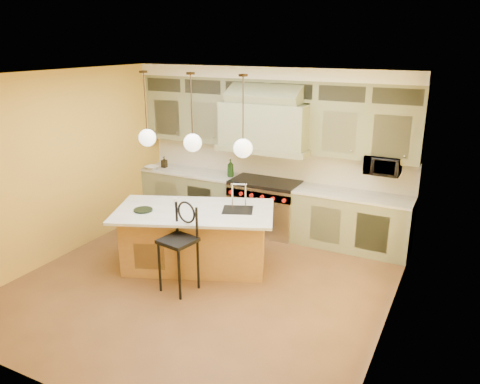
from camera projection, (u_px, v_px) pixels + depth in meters
The scene contains 18 objects.
floor at pixel (204, 283), 6.68m from camera, with size 5.00×5.00×0.00m, color brown.
ceiling at pixel (198, 75), 5.79m from camera, with size 5.00×5.00×0.00m, color white.
wall_back at pixel (274, 149), 8.36m from camera, with size 5.00×5.00×0.00m, color gold.
wall_front at pixel (53, 262), 4.11m from camera, with size 5.00×5.00×0.00m, color gold.
wall_left at pixel (64, 165), 7.31m from camera, with size 5.00×5.00×0.00m, color gold.
wall_right at pixel (395, 217), 5.16m from camera, with size 5.00×5.00×0.00m, color gold.
back_cabinetry at pixel (268, 154), 8.14m from camera, with size 5.00×0.77×2.90m.
range at pixel (265, 206), 8.35m from camera, with size 1.20×0.74×0.96m.
kitchen_island at pixel (196, 237), 7.09m from camera, with size 2.62×2.02×1.35m.
counter_stool at pixel (180, 241), 6.32m from camera, with size 0.50×0.50×1.25m.
microwave at pixel (383, 165), 7.31m from camera, with size 0.54×0.37×0.30m, color black.
oil_bottle_a at pixel (230, 168), 8.47m from camera, with size 0.13×0.13×0.33m, color #163314.
oil_bottle_b at pixel (164, 162), 9.12m from camera, with size 0.10×0.10×0.22m, color black.
fruit_bowl at pixel (152, 168), 9.00m from camera, with size 0.26×0.26×0.06m, color silver.
cup at pixel (177, 201), 7.12m from camera, with size 0.11×0.11×0.11m, color silver.
pendant_left at pixel (147, 136), 6.98m from camera, with size 0.26×0.26×1.11m.
pendant_center at pixel (193, 141), 6.64m from camera, with size 0.26×0.26×1.11m.
pendant_right at pixel (243, 146), 6.29m from camera, with size 0.26×0.26×1.11m.
Camera 1 is at (3.15, -5.08, 3.30)m, focal length 35.00 mm.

